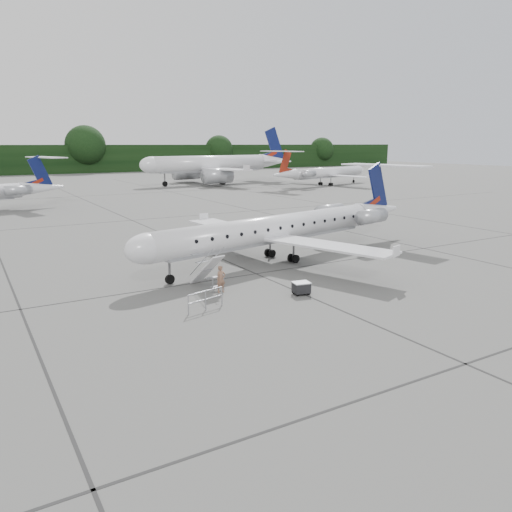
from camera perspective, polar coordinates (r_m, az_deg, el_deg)
ground at (r=31.23m, az=12.46°, el=-3.11°), size 320.00×320.00×0.00m
treeline at (r=153.27m, az=-23.24°, el=10.10°), size 260.00×4.00×8.00m
main_regional_jet at (r=35.57m, az=1.93°, el=4.61°), size 29.36×23.74×6.67m
airstair at (r=29.56m, az=-5.64°, el=-1.66°), size 1.32×2.47×2.09m
passenger at (r=28.62m, az=-4.02°, el=-2.66°), size 0.59×0.40×1.57m
safety_railing at (r=25.83m, az=-5.78°, el=-5.06°), size 2.16×0.60×1.00m
baggage_cart at (r=28.37m, az=5.20°, el=-3.64°), size 1.02×0.88×0.78m
bg_narrowbody at (r=106.17m, az=-5.29°, el=11.36°), size 34.47×25.91×11.82m
bg_regional_right at (r=104.25m, az=8.34°, el=9.98°), size 31.53×26.11×7.18m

